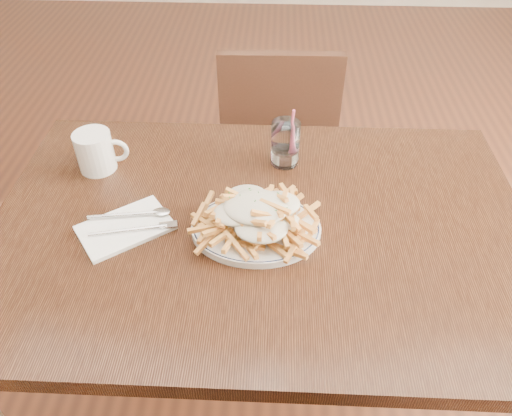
{
  "coord_description": "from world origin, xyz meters",
  "views": [
    {
      "loc": [
        0.03,
        -0.81,
        1.51
      ],
      "look_at": [
        -0.01,
        -0.03,
        0.82
      ],
      "focal_mm": 35.0,
      "sensor_mm": 36.0,
      "label": 1
    }
  ],
  "objects_px": {
    "loaded_fries": "(256,212)",
    "table": "(260,246)",
    "chair_far": "(278,138)",
    "coffee_mug": "(96,151)",
    "water_glass": "(285,146)",
    "fries_plate": "(256,229)"
  },
  "relations": [
    {
      "from": "table",
      "to": "fries_plate",
      "type": "bearing_deg",
      "value": -102.69
    },
    {
      "from": "loaded_fries",
      "to": "table",
      "type": "bearing_deg",
      "value": 77.31
    },
    {
      "from": "fries_plate",
      "to": "coffee_mug",
      "type": "xyz_separation_m",
      "value": [
        -0.4,
        0.21,
        0.04
      ]
    },
    {
      "from": "table",
      "to": "fries_plate",
      "type": "xyz_separation_m",
      "value": [
        -0.01,
        -0.03,
        0.09
      ]
    },
    {
      "from": "chair_far",
      "to": "water_glass",
      "type": "relative_size",
      "value": 5.46
    },
    {
      "from": "chair_far",
      "to": "water_glass",
      "type": "xyz_separation_m",
      "value": [
        0.02,
        -0.51,
        0.31
      ]
    },
    {
      "from": "loaded_fries",
      "to": "coffee_mug",
      "type": "height_order",
      "value": "coffee_mug"
    },
    {
      "from": "table",
      "to": "water_glass",
      "type": "height_order",
      "value": "water_glass"
    },
    {
      "from": "chair_far",
      "to": "fries_plate",
      "type": "height_order",
      "value": "chair_far"
    },
    {
      "from": "chair_far",
      "to": "coffee_mug",
      "type": "relative_size",
      "value": 6.68
    },
    {
      "from": "water_glass",
      "to": "coffee_mug",
      "type": "xyz_separation_m",
      "value": [
        -0.46,
        -0.05,
        0.0
      ]
    },
    {
      "from": "table",
      "to": "water_glass",
      "type": "distance_m",
      "value": 0.27
    },
    {
      "from": "table",
      "to": "chair_far",
      "type": "xyz_separation_m",
      "value": [
        0.04,
        0.73,
        -0.19
      ]
    },
    {
      "from": "loaded_fries",
      "to": "coffee_mug",
      "type": "xyz_separation_m",
      "value": [
        -0.4,
        0.21,
        -0.01
      ]
    },
    {
      "from": "loaded_fries",
      "to": "coffee_mug",
      "type": "bearing_deg",
      "value": 152.07
    },
    {
      "from": "fries_plate",
      "to": "loaded_fries",
      "type": "relative_size",
      "value": 1.09
    },
    {
      "from": "water_glass",
      "to": "coffee_mug",
      "type": "height_order",
      "value": "water_glass"
    },
    {
      "from": "water_glass",
      "to": "table",
      "type": "bearing_deg",
      "value": -103.42
    },
    {
      "from": "chair_far",
      "to": "fries_plate",
      "type": "bearing_deg",
      "value": -93.43
    },
    {
      "from": "fries_plate",
      "to": "chair_far",
      "type": "bearing_deg",
      "value": 86.57
    },
    {
      "from": "table",
      "to": "chair_far",
      "type": "relative_size",
      "value": 1.4
    },
    {
      "from": "table",
      "to": "water_glass",
      "type": "xyz_separation_m",
      "value": [
        0.05,
        0.23,
        0.13
      ]
    }
  ]
}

